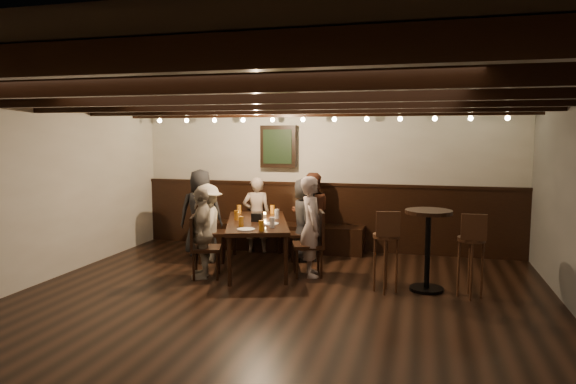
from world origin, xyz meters
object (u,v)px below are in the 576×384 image
(chair_right_far, at_px, (309,256))
(person_right_near, at_px, (305,219))
(person_bench_left, at_px, (201,212))
(chair_left_far, at_px, (205,259))
(dining_table, at_px, (257,225))
(chair_right_near, at_px, (303,243))
(person_bench_centre, at_px, (257,215))
(high_top_table, at_px, (428,238))
(bar_stool_right, at_px, (470,266))
(person_bench_right, at_px, (311,213))
(person_left_far, at_px, (202,233))
(bar_stool_left, at_px, (386,262))
(person_left_near, at_px, (208,223))
(chair_left_near, at_px, (210,243))
(person_right_far, at_px, (312,226))

(chair_right_far, height_order, person_right_near, person_right_near)
(person_bench_left, bearing_deg, chair_left_far, 97.68)
(dining_table, height_order, chair_right_near, chair_right_near)
(dining_table, height_order, person_bench_centre, person_bench_centre)
(high_top_table, bearing_deg, bar_stool_right, -17.30)
(high_top_table, bearing_deg, person_bench_left, 163.45)
(person_bench_left, distance_m, person_bench_right, 1.80)
(person_left_far, relative_size, high_top_table, 1.22)
(chair_right_far, xyz_separation_m, person_left_far, (-1.39, -0.47, 0.35))
(bar_stool_left, bearing_deg, chair_left_far, 167.70)
(person_bench_left, relative_size, bar_stool_left, 1.35)
(dining_table, bearing_deg, bar_stool_right, -31.27)
(person_left_far, bearing_deg, bar_stool_right, 71.62)
(high_top_table, bearing_deg, person_left_near, 168.29)
(bar_stool_left, xyz_separation_m, bar_stool_right, (1.00, 0.05, 0.00))
(chair_right_far, height_order, person_left_far, person_left_far)
(chair_left_near, relative_size, bar_stool_right, 0.90)
(chair_left_near, bearing_deg, person_right_far, 58.52)
(bar_stool_right, bearing_deg, chair_left_far, 177.01)
(person_bench_right, bearing_deg, person_right_near, 71.57)
(chair_left_far, bearing_deg, chair_right_near, 122.08)
(chair_left_far, height_order, person_bench_right, person_bench_right)
(dining_table, distance_m, person_right_far, 0.88)
(person_bench_left, xyz_separation_m, person_right_far, (2.00, -0.75, -0.01))
(chair_right_near, bearing_deg, person_bench_right, -22.02)
(person_bench_right, xyz_separation_m, person_left_far, (-1.13, -1.81, -0.04))
(dining_table, distance_m, person_left_near, 0.88)
(person_left_near, height_order, person_right_near, person_right_near)
(person_right_far, bearing_deg, chair_right_far, 90.00)
(person_bench_left, bearing_deg, person_bench_right, -180.00)
(chair_left_near, bearing_deg, chair_right_near, 90.00)
(person_bench_centre, bearing_deg, chair_right_near, 140.12)
(chair_right_far, distance_m, high_top_table, 1.65)
(person_bench_left, bearing_deg, person_left_far, 96.34)
(chair_right_near, xyz_separation_m, person_right_near, (0.03, 0.01, 0.38))
(bar_stool_right, bearing_deg, person_bench_right, 139.48)
(chair_right_near, height_order, high_top_table, high_top_table)
(person_bench_left, bearing_deg, chair_right_far, 140.18)
(chair_left_far, distance_m, person_bench_right, 2.15)
(person_bench_centre, bearing_deg, high_top_table, 132.83)
(person_right_far, distance_m, bar_stool_left, 1.21)
(person_left_far, height_order, bar_stool_right, person_left_far)
(person_left_near, relative_size, high_top_table, 1.18)
(chair_right_far, relative_size, person_left_near, 0.75)
(person_bench_right, bearing_deg, high_top_table, 119.72)
(dining_table, distance_m, person_bench_left, 1.27)
(person_left_near, xyz_separation_m, bar_stool_right, (3.76, -0.83, -0.22))
(chair_left_near, relative_size, bar_stool_left, 0.90)
(chair_right_near, relative_size, person_right_far, 0.62)
(person_left_near, relative_size, bar_stool_right, 1.16)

